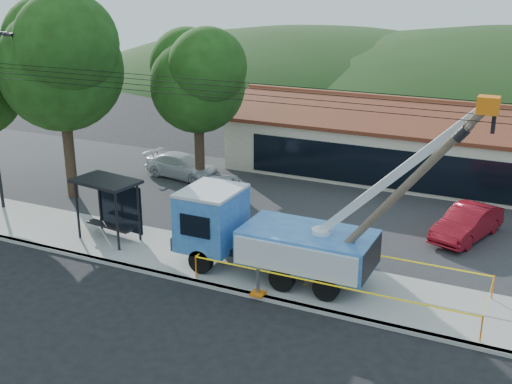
{
  "coord_description": "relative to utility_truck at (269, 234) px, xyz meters",
  "views": [
    {
      "loc": [
        10.98,
        -17.22,
        11.57
      ],
      "look_at": [
        0.36,
        5.0,
        3.09
      ],
      "focal_mm": 45.0,
      "sensor_mm": 36.0,
      "label": 1
    }
  ],
  "objects": [
    {
      "name": "car_silver",
      "position": [
        -5.27,
        5.4,
        -1.82
      ],
      "size": [
        3.46,
        5.24,
        1.66
      ],
      "primitive_type": "imported",
      "rotation": [
        0.0,
        0.0,
        0.34
      ],
      "color": "silver",
      "rests_on": "ground"
    },
    {
      "name": "parking_lot",
      "position": [
        -1.41,
        8.04,
        -1.77
      ],
      "size": [
        60.0,
        12.0,
        0.1
      ],
      "primitive_type": "cube",
      "color": "#28282B",
      "rests_on": "ground"
    },
    {
      "name": "car_white",
      "position": [
        -9.84,
        9.47,
        -1.82
      ],
      "size": [
        4.96,
        2.52,
        1.38
      ],
      "primitive_type": "imported",
      "rotation": [
        0.0,
        0.0,
        1.44
      ],
      "color": "silver",
      "rests_on": "ground"
    },
    {
      "name": "leaning_pole",
      "position": [
        4.94,
        -0.33,
        2.45
      ],
      "size": [
        6.11,
        1.67,
        7.67
      ],
      "color": "brown",
      "rests_on": "ground"
    },
    {
      "name": "car_red",
      "position": [
        6.58,
        7.21,
        -1.82
      ],
      "size": [
        2.82,
        4.7,
        1.46
      ],
      "primitive_type": "imported",
      "rotation": [
        0.0,
        0.0,
        -0.31
      ],
      "color": "maroon",
      "rests_on": "ground"
    },
    {
      "name": "tree_west_near",
      "position": [
        -13.41,
        4.04,
        5.71
      ],
      "size": [
        7.56,
        6.72,
        10.8
      ],
      "color": "#332316",
      "rests_on": "ground"
    },
    {
      "name": "tree_lot",
      "position": [
        -8.41,
        9.04,
        4.39
      ],
      "size": [
        6.3,
        5.6,
        8.94
      ],
      "color": "#332316",
      "rests_on": "ground"
    },
    {
      "name": "utility_truck",
      "position": [
        0.0,
        0.0,
        0.0
      ],
      "size": [
        11.7,
        4.24,
        7.74
      ],
      "color": "black",
      "rests_on": "ground"
    },
    {
      "name": "curb",
      "position": [
        -1.41,
        -1.86,
        -1.74
      ],
      "size": [
        60.0,
        0.25,
        0.15
      ],
      "primitive_type": "cube",
      "color": "#A19F96",
      "rests_on": "ground"
    },
    {
      "name": "caution_tape",
      "position": [
        2.95,
        0.01,
        -0.96
      ],
      "size": [
        10.79,
        3.26,
        0.94
      ],
      "color": "orange",
      "rests_on": "ground"
    },
    {
      "name": "hill_west",
      "position": [
        -16.41,
        51.04,
        -1.82
      ],
      "size": [
        78.4,
        56.0,
        28.0
      ],
      "primitive_type": "ellipsoid",
      "color": "#1B3613",
      "rests_on": "ground"
    },
    {
      "name": "bus_shelter",
      "position": [
        -7.85,
        0.24,
        0.39
      ],
      "size": [
        3.1,
        2.15,
        2.79
      ],
      "rotation": [
        0.0,
        0.0,
        -0.13
      ],
      "color": "black",
      "rests_on": "ground"
    },
    {
      "name": "sidewalk",
      "position": [
        -1.41,
        0.04,
        -1.74
      ],
      "size": [
        60.0,
        4.0,
        0.15
      ],
      "primitive_type": "cube",
      "color": "#A19F96",
      "rests_on": "ground"
    },
    {
      "name": "ground",
      "position": [
        -1.41,
        -3.96,
        -1.82
      ],
      "size": [
        120.0,
        120.0,
        0.0
      ],
      "primitive_type": "plane",
      "color": "black",
      "rests_on": "ground"
    },
    {
      "name": "strip_mall",
      "position": [
        2.59,
        16.02,
        0.07
      ],
      "size": [
        22.5,
        8.53,
        4.67
      ],
      "color": "beige",
      "rests_on": "ground"
    }
  ]
}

